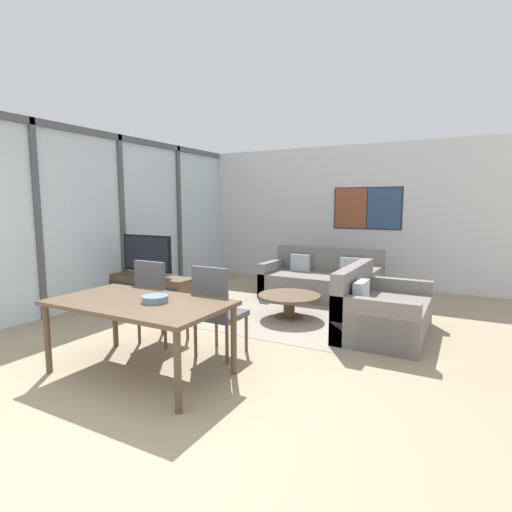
{
  "coord_description": "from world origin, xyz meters",
  "views": [
    {
      "loc": [
        2.49,
        -1.93,
        1.64
      ],
      "look_at": [
        -0.01,
        2.7,
        0.95
      ],
      "focal_mm": 28.0,
      "sensor_mm": 36.0,
      "label": 1
    }
  ],
  "objects_px": {
    "tv_console": "(148,289)",
    "dining_table": "(139,308)",
    "dining_chair_centre": "(216,307)",
    "fruit_bowl": "(155,298)",
    "sofa_side": "(378,312)",
    "sofa_main": "(322,282)",
    "dining_chair_left": "(158,298)",
    "coffee_table": "(289,300)",
    "television": "(147,256)"
  },
  "relations": [
    {
      "from": "dining_table",
      "to": "fruit_bowl",
      "type": "bearing_deg",
      "value": 13.52
    },
    {
      "from": "tv_console",
      "to": "sofa_main",
      "type": "bearing_deg",
      "value": 35.6
    },
    {
      "from": "sofa_side",
      "to": "dining_chair_centre",
      "type": "relative_size",
      "value": 1.53
    },
    {
      "from": "dining_chair_centre",
      "to": "fruit_bowl",
      "type": "bearing_deg",
      "value": -110.95
    },
    {
      "from": "dining_table",
      "to": "dining_chair_left",
      "type": "relative_size",
      "value": 1.73
    },
    {
      "from": "sofa_side",
      "to": "coffee_table",
      "type": "xyz_separation_m",
      "value": [
        -1.27,
        0.09,
        -0.02
      ]
    },
    {
      "from": "dining_chair_left",
      "to": "television",
      "type": "bearing_deg",
      "value": 136.6
    },
    {
      "from": "coffee_table",
      "to": "dining_table",
      "type": "distance_m",
      "value": 2.52
    },
    {
      "from": "tv_console",
      "to": "television",
      "type": "distance_m",
      "value": 0.56
    },
    {
      "from": "sofa_side",
      "to": "dining_table",
      "type": "height_order",
      "value": "sofa_side"
    },
    {
      "from": "sofa_side",
      "to": "dining_chair_left",
      "type": "distance_m",
      "value": 2.75
    },
    {
      "from": "fruit_bowl",
      "to": "coffee_table",
      "type": "bearing_deg",
      "value": 82.0
    },
    {
      "from": "tv_console",
      "to": "dining_chair_left",
      "type": "bearing_deg",
      "value": -43.39
    },
    {
      "from": "sofa_main",
      "to": "dining_chair_left",
      "type": "bearing_deg",
      "value": -106.33
    },
    {
      "from": "sofa_side",
      "to": "dining_chair_left",
      "type": "height_order",
      "value": "dining_chair_left"
    },
    {
      "from": "coffee_table",
      "to": "dining_chair_centre",
      "type": "bearing_deg",
      "value": -92.81
    },
    {
      "from": "coffee_table",
      "to": "dining_chair_centre",
      "type": "height_order",
      "value": "dining_chair_centre"
    },
    {
      "from": "sofa_main",
      "to": "sofa_side",
      "type": "xyz_separation_m",
      "value": [
        1.27,
        -1.54,
        -0.0
      ]
    },
    {
      "from": "television",
      "to": "fruit_bowl",
      "type": "relative_size",
      "value": 3.99
    },
    {
      "from": "tv_console",
      "to": "dining_table",
      "type": "bearing_deg",
      "value": -48.06
    },
    {
      "from": "tv_console",
      "to": "dining_chair_left",
      "type": "xyz_separation_m",
      "value": [
        1.5,
        -1.42,
        0.32
      ]
    },
    {
      "from": "tv_console",
      "to": "fruit_bowl",
      "type": "height_order",
      "value": "fruit_bowl"
    },
    {
      "from": "television",
      "to": "sofa_side",
      "type": "bearing_deg",
      "value": 3.11
    },
    {
      "from": "sofa_main",
      "to": "coffee_table",
      "type": "relative_size",
      "value": 2.2
    },
    {
      "from": "sofa_side",
      "to": "fruit_bowl",
      "type": "height_order",
      "value": "sofa_side"
    },
    {
      "from": "sofa_side",
      "to": "dining_table",
      "type": "xyz_separation_m",
      "value": [
        -1.78,
        -2.34,
        0.38
      ]
    },
    {
      "from": "tv_console",
      "to": "coffee_table",
      "type": "distance_m",
      "value": 2.45
    },
    {
      "from": "sofa_side",
      "to": "dining_chair_left",
      "type": "bearing_deg",
      "value": 126.42
    },
    {
      "from": "dining_table",
      "to": "dining_chair_centre",
      "type": "xyz_separation_m",
      "value": [
        0.42,
        0.7,
        -0.11
      ]
    },
    {
      "from": "sofa_side",
      "to": "dining_chair_centre",
      "type": "height_order",
      "value": "dining_chair_centre"
    },
    {
      "from": "television",
      "to": "sofa_side",
      "type": "relative_size",
      "value": 0.65
    },
    {
      "from": "dining_table",
      "to": "dining_chair_centre",
      "type": "bearing_deg",
      "value": 58.91
    },
    {
      "from": "tv_console",
      "to": "television",
      "type": "height_order",
      "value": "television"
    },
    {
      "from": "tv_console",
      "to": "sofa_side",
      "type": "relative_size",
      "value": 1.11
    },
    {
      "from": "dining_chair_left",
      "to": "tv_console",
      "type": "bearing_deg",
      "value": 136.61
    },
    {
      "from": "sofa_side",
      "to": "sofa_main",
      "type": "bearing_deg",
      "value": 39.63
    },
    {
      "from": "coffee_table",
      "to": "tv_console",
      "type": "bearing_deg",
      "value": -173.07
    },
    {
      "from": "television",
      "to": "sofa_side",
      "type": "height_order",
      "value": "television"
    },
    {
      "from": "dining_chair_left",
      "to": "dining_chair_centre",
      "type": "bearing_deg",
      "value": -1.56
    },
    {
      "from": "television",
      "to": "tv_console",
      "type": "bearing_deg",
      "value": -90.0
    },
    {
      "from": "sofa_main",
      "to": "dining_table",
      "type": "relative_size",
      "value": 1.14
    },
    {
      "from": "television",
      "to": "dining_chair_centre",
      "type": "bearing_deg",
      "value": -31.64
    },
    {
      "from": "tv_console",
      "to": "dining_table",
      "type": "xyz_separation_m",
      "value": [
        1.92,
        -2.14,
        0.43
      ]
    },
    {
      "from": "sofa_side",
      "to": "dining_table",
      "type": "distance_m",
      "value": 2.96
    },
    {
      "from": "dining_table",
      "to": "fruit_bowl",
      "type": "height_order",
      "value": "fruit_bowl"
    },
    {
      "from": "dining_chair_centre",
      "to": "fruit_bowl",
      "type": "relative_size",
      "value": 4.0
    },
    {
      "from": "television",
      "to": "coffee_table",
      "type": "relative_size",
      "value": 1.11
    },
    {
      "from": "fruit_bowl",
      "to": "dining_table",
      "type": "bearing_deg",
      "value": -166.48
    },
    {
      "from": "dining_chair_left",
      "to": "coffee_table",
      "type": "bearing_deg",
      "value": 61.65
    },
    {
      "from": "television",
      "to": "coffee_table",
      "type": "distance_m",
      "value": 2.5
    }
  ]
}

